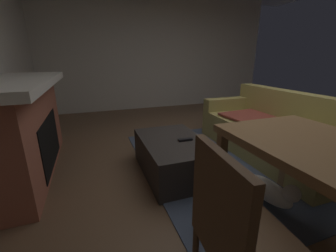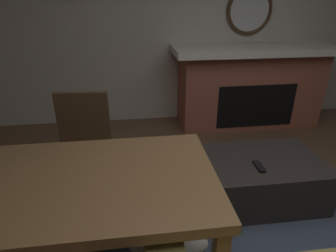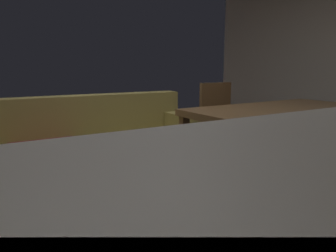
{
  "view_description": "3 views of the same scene",
  "coord_description": "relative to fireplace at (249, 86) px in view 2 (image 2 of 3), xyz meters",
  "views": [
    {
      "loc": [
        1.96,
        -1.68,
        1.28
      ],
      "look_at": [
        -0.08,
        -0.94,
        0.59
      ],
      "focal_mm": 23.17,
      "sensor_mm": 36.0,
      "label": 1
    },
    {
      "loc": [
        0.89,
        1.05,
        1.65
      ],
      "look_at": [
        0.64,
        -0.9,
        0.74
      ],
      "focal_mm": 30.12,
      "sensor_mm": 36.0,
      "label": 2
    },
    {
      "loc": [
        -1.13,
        -2.28,
        1.12
      ],
      "look_at": [
        0.06,
        -0.35,
        0.7
      ],
      "focal_mm": 34.87,
      "sensor_mm": 36.0,
      "label": 3
    }
  ],
  "objects": [
    {
      "name": "small_dog",
      "position": [
        1.4,
        2.19,
        -0.39
      ],
      "size": [
        0.53,
        0.22,
        0.26
      ],
      "color": "silver",
      "rests_on": "ground"
    },
    {
      "name": "ottoman_coffee_table",
      "position": [
        0.54,
        1.6,
        -0.34
      ],
      "size": [
        1.05,
        0.68,
        0.4
      ],
      "primitive_type": "cube",
      "color": "#2D2826",
      "rests_on": "ground"
    },
    {
      "name": "fireplace",
      "position": [
        0.0,
        0.0,
        0.0
      ],
      "size": [
        2.1,
        0.76,
        1.07
      ],
      "color": "#9E5642",
      "rests_on": "ground"
    },
    {
      "name": "tv_remote",
      "position": [
        0.6,
        1.71,
        -0.13
      ],
      "size": [
        0.06,
        0.16,
        0.02
      ],
      "primitive_type": "cube",
      "rotation": [
        0.0,
        0.0,
        -0.04
      ],
      "color": "black",
      "rests_on": "ottoman_coffee_table"
    },
    {
      "name": "dining_chair_south",
      "position": [
        2.01,
        1.34,
        -0.02
      ],
      "size": [
        0.47,
        0.47,
        0.93
      ],
      "color": "#513823",
      "rests_on": "ground"
    },
    {
      "name": "round_wall_mirror",
      "position": [
        0.0,
        -0.29,
        0.93
      ],
      "size": [
        0.62,
        0.05,
        0.62
      ],
      "color": "#4C331E"
    },
    {
      "name": "wall_back_fireplace_side",
      "position": [
        0.68,
        -0.38,
        0.88
      ],
      "size": [
        7.55,
        0.12,
        2.85
      ],
      "primitive_type": "cube",
      "color": "beige",
      "rests_on": "ground"
    },
    {
      "name": "dining_table",
      "position": [
        2.02,
        2.18,
        0.12
      ],
      "size": [
        1.77,
        0.9,
        0.74
      ],
      "color": "brown",
      "rests_on": "ground"
    }
  ]
}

